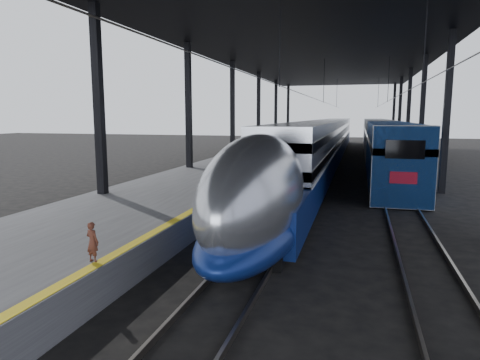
% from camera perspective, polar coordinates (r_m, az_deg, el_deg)
% --- Properties ---
extents(ground, '(160.00, 160.00, 0.00)m').
position_cam_1_polar(ground, '(13.01, -8.06, -11.17)').
color(ground, black).
rests_on(ground, ground).
extents(platform, '(6.00, 80.00, 1.00)m').
position_cam_1_polar(platform, '(32.56, 0.38, 1.74)').
color(platform, '#4C4C4F').
rests_on(platform, ground).
extents(yellow_strip, '(0.30, 80.00, 0.01)m').
position_cam_1_polar(yellow_strip, '(31.89, 5.25, 2.47)').
color(yellow_strip, yellow).
rests_on(yellow_strip, platform).
extents(rails, '(6.52, 80.00, 0.16)m').
position_cam_1_polar(rails, '(31.49, 14.57, 0.46)').
color(rails, slate).
rests_on(rails, ground).
extents(canopy, '(18.00, 75.00, 9.47)m').
position_cam_1_polar(canopy, '(31.70, 10.30, 17.04)').
color(canopy, black).
rests_on(canopy, ground).
extents(tgv_train, '(2.77, 65.20, 3.97)m').
position_cam_1_polar(tgv_train, '(40.30, 11.36, 4.82)').
color(tgv_train, '#B5B7BC').
rests_on(tgv_train, ground).
extents(second_train, '(2.85, 56.05, 3.93)m').
position_cam_1_polar(second_train, '(48.14, 18.06, 5.32)').
color(second_train, '#164293').
rests_on(second_train, ground).
extents(child, '(0.39, 0.30, 0.95)m').
position_cam_1_polar(child, '(10.59, -19.08, -7.81)').
color(child, '#53281B').
rests_on(child, platform).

